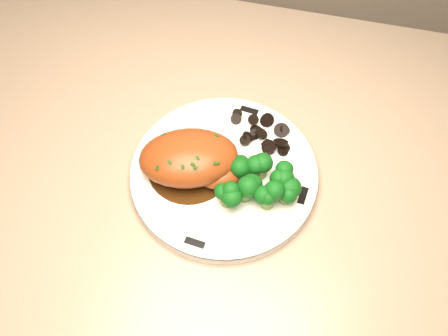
% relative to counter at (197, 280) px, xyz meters
% --- Properties ---
extents(counter, '(2.20, 0.73, 1.07)m').
position_rel_counter_xyz_m(counter, '(0.00, 0.00, 0.00)').
color(counter, brown).
rests_on(counter, ground).
extents(plate, '(0.28, 0.28, 0.02)m').
position_rel_counter_xyz_m(plate, '(0.06, -0.02, 0.48)').
color(plate, white).
rests_on(plate, counter).
extents(rim_accent_0, '(0.03, 0.01, 0.00)m').
position_rel_counter_xyz_m(rim_accent_0, '(0.07, 0.08, 0.49)').
color(rim_accent_0, black).
rests_on(rim_accent_0, plate).
extents(rim_accent_1, '(0.01, 0.03, 0.00)m').
position_rel_counter_xyz_m(rim_accent_1, '(-0.04, -0.01, 0.49)').
color(rim_accent_1, black).
rests_on(rim_accent_1, plate).
extents(rim_accent_2, '(0.03, 0.01, 0.00)m').
position_rel_counter_xyz_m(rim_accent_2, '(0.05, -0.13, 0.49)').
color(rim_accent_2, black).
rests_on(rim_accent_2, plate).
extents(rim_accent_3, '(0.01, 0.03, 0.00)m').
position_rel_counter_xyz_m(rim_accent_3, '(0.17, -0.04, 0.49)').
color(rim_accent_3, black).
rests_on(rim_accent_3, plate).
extents(gravy_pool, '(0.11, 0.11, 0.00)m').
position_rel_counter_xyz_m(gravy_pool, '(0.02, -0.03, 0.49)').
color(gravy_pool, '#371E0A').
rests_on(gravy_pool, plate).
extents(chicken_breast, '(0.15, 0.12, 0.05)m').
position_rel_counter_xyz_m(chicken_breast, '(0.02, -0.03, 0.51)').
color(chicken_breast, '#97421A').
rests_on(chicken_breast, plate).
extents(mushroom_pile, '(0.08, 0.06, 0.02)m').
position_rel_counter_xyz_m(mushroom_pile, '(0.10, 0.04, 0.49)').
color(mushroom_pile, black).
rests_on(mushroom_pile, plate).
extents(broccoli_florets, '(0.09, 0.07, 0.04)m').
position_rel_counter_xyz_m(broccoli_florets, '(0.11, -0.04, 0.51)').
color(broccoli_florets, olive).
rests_on(broccoli_florets, plate).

